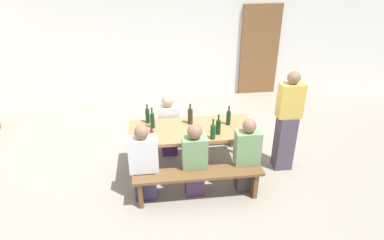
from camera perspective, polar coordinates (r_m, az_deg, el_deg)
name	(u,v)px	position (r m, az deg, el deg)	size (l,w,h in m)	color
ground_plane	(192,169)	(5.42, 0.00, -8.47)	(24.00, 24.00, 0.00)	gray
back_wall	(174,28)	(7.69, -3.09, 15.55)	(14.00, 0.20, 3.20)	silver
wooden_door	(260,51)	(8.08, 11.52, 11.61)	(0.90, 0.06, 2.10)	brown
tasting_table	(192,134)	(5.06, 0.00, -2.34)	(1.90, 0.79, 0.75)	#9E7247
bench_near	(198,178)	(4.66, 1.10, -9.96)	(1.80, 0.30, 0.45)	brown
bench_far	(187,130)	(5.82, -0.87, -1.67)	(1.80, 0.30, 0.45)	brown
wine_bottle_0	(218,127)	(4.85, 4.53, -1.18)	(0.07, 0.07, 0.31)	#143319
wine_bottle_1	(190,116)	(5.11, -0.31, 0.68)	(0.08, 0.08, 0.33)	#332814
wine_bottle_2	(213,132)	(4.72, 3.61, -2.01)	(0.07, 0.07, 0.32)	#194723
wine_bottle_3	(148,116)	(5.18, -7.64, 0.75)	(0.07, 0.07, 0.31)	#143319
wine_bottle_4	(228,118)	(5.12, 6.28, 0.39)	(0.07, 0.07, 0.31)	#143319
wine_bottle_5	(152,120)	(5.03, -6.81, -0.06)	(0.07, 0.07, 0.33)	#143319
wine_glass_0	(247,124)	(5.00, 9.46, -0.64)	(0.06, 0.06, 0.16)	silver
wine_glass_1	(151,130)	(4.80, -6.98, -1.65)	(0.06, 0.06, 0.17)	silver
seated_guest_near_0	(144,164)	(4.64, -8.22, -7.54)	(0.40, 0.24, 1.15)	#433A63
seated_guest_near_1	(195,161)	(4.67, 0.45, -7.06)	(0.34, 0.24, 1.11)	#503154
seated_guest_near_2	(247,157)	(4.81, 9.37, -6.28)	(0.35, 0.24, 1.14)	#41383A
seated_guest_far_0	(169,126)	(5.58, -4.00, -1.07)	(0.35, 0.24, 1.09)	#49286B
standing_host	(287,124)	(5.28, 16.01, -0.61)	(0.36, 0.24, 1.63)	#4E4355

